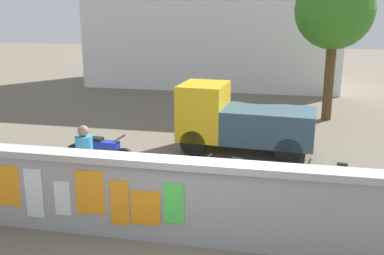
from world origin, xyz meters
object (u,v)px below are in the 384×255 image
Objects in this scene: auto_rickshaw_truck at (239,120)px; motorcycle at (98,151)px; person_walking at (85,156)px; bicycle_near at (332,190)px; tree_roadside at (335,11)px; bicycle_far at (229,184)px.

auto_rickshaw_truck is 3.84m from motorcycle.
person_walking is (0.53, -1.81, 0.52)m from motorcycle.
person_walking is at bearing -171.23° from bicycle_near.
bicycle_far is at bearing -108.25° from tree_roadside.
person_walking is (-2.83, -0.63, 0.62)m from bicycle_far.
bicycle_near is 1.01× the size of bicycle_far.
bicycle_near is 1.04× the size of person_walking.
auto_rickshaw_truck is at bearing 124.84° from bicycle_near.
auto_rickshaw_truck is 1.95× the size of motorcycle.
auto_rickshaw_truck is 4.73m from person_walking.
motorcycle is 3.56m from bicycle_far.
motorcycle is 1.17× the size of person_walking.
bicycle_far is 0.33× the size of tree_roadside.
bicycle_far is at bearing -19.43° from motorcycle.
bicycle_far is at bearing 12.55° from person_walking.
bicycle_far is (0.16, -3.27, -0.54)m from auto_rickshaw_truck.
bicycle_far is (-2.03, -0.12, 0.00)m from bicycle_near.
motorcycle is 9.26m from tree_roadside.
bicycle_far is at bearing -176.62° from bicycle_near.
bicycle_near is at bearing 3.38° from bicycle_far.
auto_rickshaw_truck is at bearing 92.84° from bicycle_far.
bicycle_near is 2.03m from bicycle_far.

